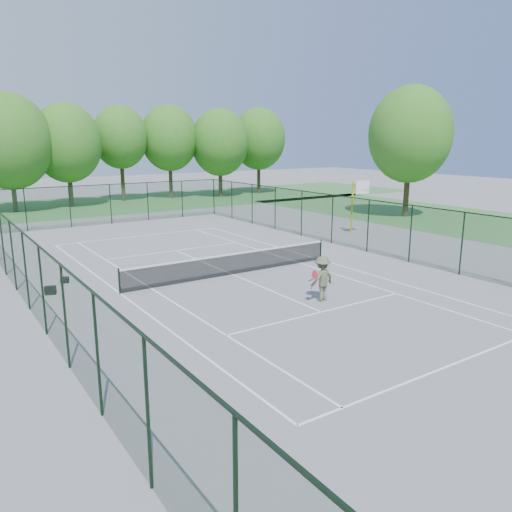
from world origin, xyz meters
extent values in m
plane|color=gray|center=(0.00, 0.00, 0.00)|extent=(140.00, 140.00, 0.00)
cube|color=#3F7A3A|center=(0.00, 30.00, 0.01)|extent=(80.00, 16.00, 0.01)
cube|color=#3F7A3A|center=(24.00, 4.00, 0.01)|extent=(14.00, 40.00, 0.01)
cube|color=white|center=(0.00, 11.88, 0.00)|extent=(10.97, 0.08, 0.01)
cube|color=white|center=(0.00, -11.88, 0.00)|extent=(10.97, 0.08, 0.01)
cube|color=white|center=(0.00, 6.40, 0.00)|extent=(8.23, 0.08, 0.01)
cube|color=white|center=(0.00, -6.40, 0.00)|extent=(8.23, 0.08, 0.01)
cube|color=white|center=(5.49, 0.00, 0.00)|extent=(0.08, 23.77, 0.01)
cube|color=white|center=(-5.49, 0.00, 0.00)|extent=(0.08, 23.77, 0.01)
cube|color=white|center=(4.12, 0.00, 0.00)|extent=(0.08, 23.77, 0.01)
cube|color=white|center=(-4.12, 0.00, 0.00)|extent=(0.08, 23.77, 0.01)
cube|color=white|center=(0.00, 0.00, 0.00)|extent=(0.08, 12.80, 0.01)
cylinder|color=black|center=(-5.50, 0.00, 0.55)|extent=(0.08, 0.08, 1.10)
cylinder|color=black|center=(5.50, 0.00, 0.55)|extent=(0.08, 0.08, 1.10)
cube|color=black|center=(0.00, 0.00, 0.50)|extent=(11.00, 0.02, 0.96)
cube|color=white|center=(0.00, 0.00, 1.00)|extent=(11.00, 0.05, 0.07)
cube|color=#173B1F|center=(0.00, 18.00, 1.50)|extent=(18.00, 0.02, 3.00)
cube|color=#173B1F|center=(9.00, 0.00, 1.50)|extent=(0.02, 36.00, 3.00)
cube|color=#173B1F|center=(-9.00, 0.00, 1.50)|extent=(0.02, 36.00, 3.00)
cube|color=black|center=(0.00, 18.00, 3.00)|extent=(18.00, 0.05, 0.05)
cube|color=black|center=(9.00, 0.00, 3.00)|extent=(0.05, 36.00, 0.05)
cube|color=black|center=(-9.00, 0.00, 3.00)|extent=(0.05, 36.00, 0.05)
cylinder|color=#3D2F1C|center=(0.00, 30.00, 2.10)|extent=(0.40, 0.40, 4.20)
ellipsoid|color=#3E8025|center=(0.00, 30.00, 6.00)|extent=(6.40, 6.40, 7.40)
cylinder|color=#3D2F1C|center=(16.50, 30.00, 2.10)|extent=(0.40, 0.40, 4.20)
ellipsoid|color=#3E8025|center=(16.50, 30.00, 6.00)|extent=(6.40, 6.40, 7.40)
cylinder|color=gold|center=(12.60, 4.97, 1.75)|extent=(0.12, 0.12, 3.50)
cube|color=gold|center=(12.60, 4.52, 3.35)|extent=(0.08, 0.90, 0.08)
cube|color=white|center=(12.60, 4.07, 3.20)|extent=(1.20, 0.05, 0.90)
torus|color=#DC5600|center=(12.60, 3.84, 3.05)|extent=(0.48, 0.48, 0.02)
cylinder|color=#3D2F1C|center=(21.74, 7.95, 2.35)|extent=(0.45, 0.45, 4.70)
ellipsoid|color=#3E8025|center=(21.74, 7.95, 6.71)|extent=(6.71, 6.71, 7.83)
cube|color=black|center=(-7.92, 1.54, 0.18)|extent=(0.51, 0.41, 0.35)
cube|color=black|center=(-7.02, 2.98, 0.14)|extent=(0.41, 0.35, 0.28)
imported|color=#575D3F|center=(0.93, -5.33, 0.90)|extent=(1.23, 0.79, 1.81)
sphere|color=#CFDC2E|center=(1.80, -4.93, 0.91)|extent=(0.07, 0.07, 0.07)
camera|label=1|loc=(-11.84, -19.72, 6.26)|focal=35.00mm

